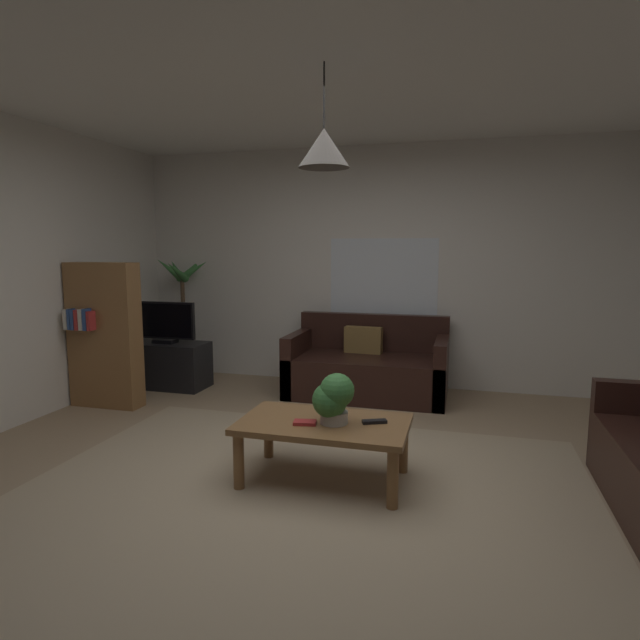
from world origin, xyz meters
TOP-DOWN VIEW (x-y plane):
  - floor at (0.00, 0.00)m, footprint 5.53×5.39m
  - rug at (0.00, -0.20)m, footprint 3.60×2.96m
  - wall_back at (0.00, 2.72)m, footprint 5.65×0.06m
  - ceiling at (0.00, 0.00)m, footprint 5.53×5.39m
  - window_pane at (0.06, 2.69)m, footprint 1.19×0.01m
  - couch_under_window at (-0.01, 2.21)m, footprint 1.63×0.85m
  - coffee_table at (0.08, 0.11)m, footprint 1.10×0.65m
  - book_on_table_0 at (-0.02, 0.02)m, footprint 0.16×0.11m
  - remote_on_table_0 at (0.41, 0.15)m, footprint 0.17×0.11m
  - potted_plant_on_table at (0.15, 0.06)m, footprint 0.27×0.23m
  - tv_stand at (-2.22, 1.94)m, footprint 0.90×0.44m
  - tv at (-2.22, 1.92)m, footprint 0.72×0.16m
  - potted_palm_corner at (-2.29, 2.47)m, footprint 0.63×0.98m
  - bookshelf_corner at (-2.40, 1.16)m, footprint 0.70×0.31m
  - pendant_lamp at (0.08, 0.11)m, footprint 0.32×0.32m

SIDE VIEW (x-z plane):
  - floor at x=0.00m, z-range -0.02..0.00m
  - rug at x=0.00m, z-range 0.00..0.01m
  - tv_stand at x=-2.22m, z-range 0.00..0.50m
  - couch_under_window at x=-0.01m, z-range -0.14..0.68m
  - coffee_table at x=0.08m, z-range 0.14..0.55m
  - book_on_table_0 at x=-0.02m, z-range 0.41..0.43m
  - remote_on_table_0 at x=0.41m, z-range 0.41..0.43m
  - potted_plant_on_table at x=0.15m, z-range 0.42..0.75m
  - potted_palm_corner at x=-2.29m, z-range -0.13..1.38m
  - bookshelf_corner at x=-2.40m, z-range 0.01..1.41m
  - tv at x=-2.22m, z-range 0.50..0.96m
  - window_pane at x=0.06m, z-range 0.70..1.64m
  - wall_back at x=0.00m, z-range 0.00..2.64m
  - pendant_lamp at x=0.08m, z-range 1.83..2.45m
  - ceiling at x=0.00m, z-range 2.64..2.66m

